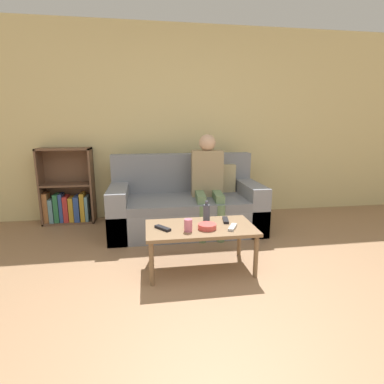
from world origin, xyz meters
TOP-DOWN VIEW (x-y plane):
  - ground_plane at (0.00, 0.00)m, footprint 22.00×22.00m
  - wall_back at (0.00, 2.90)m, footprint 12.00×0.06m
  - couch at (-0.04, 2.23)m, footprint 1.84×0.92m
  - bookshelf at (-1.58, 2.74)m, footprint 0.66×0.28m
  - coffee_table at (-0.07, 1.12)m, footprint 0.97×0.54m
  - person_adult at (0.21, 2.14)m, footprint 0.40×0.66m
  - cup_near at (-0.19, 1.01)m, footprint 0.07×0.07m
  - tv_remote_0 at (0.20, 1.23)m, footprint 0.08×0.18m
  - tv_remote_1 at (-0.40, 1.10)m, footprint 0.14×0.16m
  - tv_remote_2 at (0.20, 1.03)m, footprint 0.12×0.17m
  - snack_bowl at (-0.02, 1.05)m, footprint 0.16×0.16m
  - bottle at (0.02, 1.28)m, footprint 0.06×0.06m

SIDE VIEW (x-z plane):
  - ground_plane at x=0.00m, z-range 0.00..0.00m
  - couch at x=-0.04m, z-range -0.16..0.76m
  - coffee_table at x=-0.07m, z-range 0.16..0.57m
  - bookshelf at x=-1.58m, z-range -0.13..0.87m
  - tv_remote_0 at x=0.20m, z-range 0.41..0.43m
  - tv_remote_1 at x=-0.40m, z-range 0.41..0.43m
  - tv_remote_2 at x=0.20m, z-range 0.41..0.43m
  - snack_bowl at x=-0.02m, z-range 0.41..0.45m
  - cup_near at x=-0.19m, z-range 0.41..0.52m
  - bottle at x=0.02m, z-range 0.39..0.58m
  - person_adult at x=0.21m, z-range 0.09..1.27m
  - wall_back at x=0.00m, z-range 0.00..2.60m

